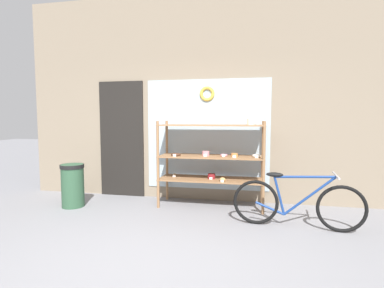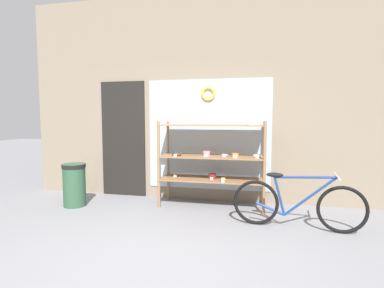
% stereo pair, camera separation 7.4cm
% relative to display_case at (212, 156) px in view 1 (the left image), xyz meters
% --- Properties ---
extents(ground_plane, '(30.00, 30.00, 0.00)m').
position_rel_display_case_xyz_m(ground_plane, '(-0.34, -2.05, -0.84)').
color(ground_plane, gray).
extents(storefront_facade, '(6.31, 0.13, 3.58)m').
position_rel_display_case_xyz_m(storefront_facade, '(-0.37, 0.42, 0.91)').
color(storefront_facade, gray).
rests_on(storefront_facade, ground_plane).
extents(display_case, '(1.68, 0.56, 1.42)m').
position_rel_display_case_xyz_m(display_case, '(0.00, 0.00, 0.00)').
color(display_case, '#8E6642').
rests_on(display_case, ground_plane).
extents(bicycle, '(1.66, 0.46, 0.74)m').
position_rel_display_case_xyz_m(bicycle, '(1.21, -0.74, -0.51)').
color(bicycle, black).
rests_on(bicycle, ground_plane).
extents(trash_bin, '(0.37, 0.37, 0.69)m').
position_rel_display_case_xyz_m(trash_bin, '(-2.21, -0.47, -0.46)').
color(trash_bin, '#2D5138').
rests_on(trash_bin, ground_plane).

